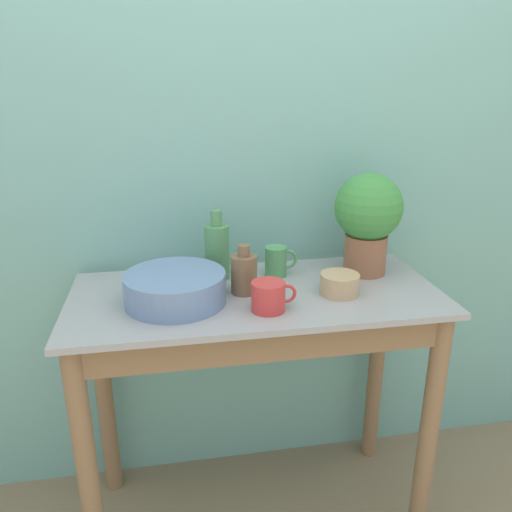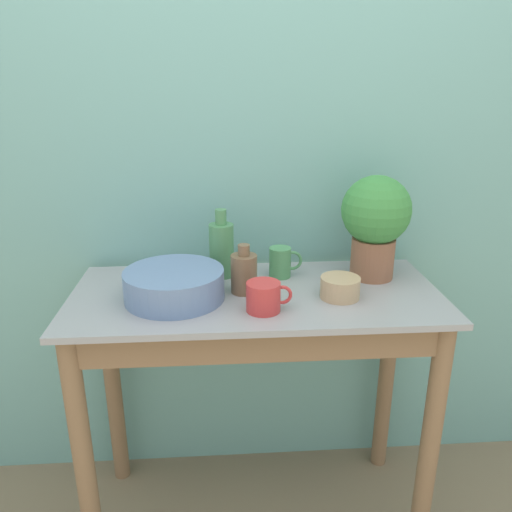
% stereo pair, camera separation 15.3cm
% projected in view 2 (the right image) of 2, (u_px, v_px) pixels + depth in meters
% --- Properties ---
extents(wall_back, '(6.00, 0.05, 2.40)m').
position_uv_depth(wall_back, '(250.00, 174.00, 1.76)').
color(wall_back, '#70ADA8').
rests_on(wall_back, ground_plane).
extents(counter_table, '(1.16, 0.52, 0.88)m').
position_uv_depth(counter_table, '(256.00, 356.00, 1.62)').
color(counter_table, '#846647').
rests_on(counter_table, ground_plane).
extents(potted_plant, '(0.23, 0.23, 0.34)m').
position_uv_depth(potted_plant, '(375.00, 220.00, 1.62)').
color(potted_plant, '#8C5B42').
rests_on(potted_plant, counter_table).
extents(bowl_wash_large, '(0.30, 0.30, 0.09)m').
position_uv_depth(bowl_wash_large, '(174.00, 285.00, 1.50)').
color(bowl_wash_large, '#6684B2').
rests_on(bowl_wash_large, counter_table).
extents(bottle_tall, '(0.08, 0.08, 0.23)m').
position_uv_depth(bottle_tall, '(222.00, 249.00, 1.67)').
color(bottle_tall, '#4C8C59').
rests_on(bottle_tall, counter_table).
extents(bottle_short, '(0.08, 0.08, 0.16)m').
position_uv_depth(bottle_short, '(244.00, 273.00, 1.55)').
color(bottle_short, brown).
rests_on(bottle_short, counter_table).
extents(mug_red, '(0.13, 0.10, 0.09)m').
position_uv_depth(mug_red, '(264.00, 297.00, 1.43)').
color(mug_red, '#C63838').
rests_on(mug_red, counter_table).
extents(mug_green, '(0.11, 0.07, 0.10)m').
position_uv_depth(mug_green, '(281.00, 262.00, 1.68)').
color(mug_green, '#4C935B').
rests_on(mug_green, counter_table).
extents(bowl_small_tan, '(0.12, 0.12, 0.07)m').
position_uv_depth(bowl_small_tan, '(340.00, 287.00, 1.52)').
color(bowl_small_tan, tan).
rests_on(bowl_small_tan, counter_table).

